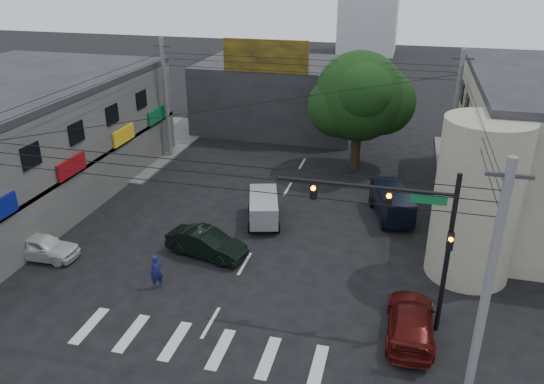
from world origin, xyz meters
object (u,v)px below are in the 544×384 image
at_px(utility_pole_near_right, 487,288).
at_px(traffic_officer, 157,272).
at_px(street_tree, 359,97).
at_px(dark_sedan, 206,243).
at_px(navy_van, 391,204).
at_px(utility_pole_far_right, 454,119).
at_px(maroon_sedan, 411,321).
at_px(silver_minivan, 264,209).
at_px(utility_pole_far_left, 166,100).
at_px(white_compact, 41,247).
at_px(traffic_gantry, 407,225).

relative_size(utility_pole_near_right, traffic_officer, 5.32).
relative_size(street_tree, dark_sedan, 1.89).
height_order(navy_van, traffic_officer, navy_van).
height_order(street_tree, utility_pole_far_right, utility_pole_far_right).
bearing_deg(maroon_sedan, utility_pole_near_right, 125.47).
relative_size(navy_van, traffic_officer, 2.75).
height_order(utility_pole_far_right, maroon_sedan, utility_pole_far_right).
bearing_deg(maroon_sedan, utility_pole_far_right, -97.75).
xyz_separation_m(utility_pole_near_right, silver_minivan, (-10.80, 11.34, -3.77)).
distance_m(maroon_sedan, traffic_officer, 11.79).
bearing_deg(traffic_officer, utility_pole_far_right, 12.85).
bearing_deg(utility_pole_far_left, maroon_sedan, -43.03).
bearing_deg(street_tree, utility_pole_near_right, -73.18).
distance_m(street_tree, dark_sedan, 16.61).
bearing_deg(traffic_officer, navy_van, 6.98).
xyz_separation_m(utility_pole_far_right, maroon_sedan, (-2.11, -17.63, -3.90)).
distance_m(dark_sedan, white_compact, 8.63).
bearing_deg(maroon_sedan, street_tree, -77.67).
bearing_deg(navy_van, dark_sedan, 109.96).
height_order(street_tree, utility_pole_near_right, utility_pole_near_right).
distance_m(street_tree, utility_pole_near_right, 22.48).
height_order(traffic_gantry, dark_sedan, traffic_gantry).
height_order(traffic_gantry, silver_minivan, traffic_gantry).
height_order(traffic_gantry, utility_pole_far_left, utility_pole_far_left).
bearing_deg(street_tree, dark_sedan, -112.97).
relative_size(silver_minivan, navy_van, 0.87).
distance_m(utility_pole_far_left, silver_minivan, 14.22).
bearing_deg(street_tree, silver_minivan, -112.93).
xyz_separation_m(utility_pole_near_right, dark_sedan, (-12.71, 6.84, -3.88)).
bearing_deg(navy_van, utility_pole_far_left, 52.06).
relative_size(utility_pole_near_right, silver_minivan, 2.21).
bearing_deg(traffic_gantry, navy_van, 94.36).
bearing_deg(utility_pole_near_right, traffic_gantry, 127.42).
relative_size(utility_pole_far_left, maroon_sedan, 1.90).
bearing_deg(white_compact, utility_pole_near_right, -104.29).
distance_m(utility_pole_far_left, dark_sedan, 16.44).
relative_size(traffic_gantry, maroon_sedan, 1.49).
distance_m(white_compact, maroon_sedan, 18.95).
height_order(traffic_gantry, white_compact, traffic_gantry).
relative_size(traffic_gantry, silver_minivan, 1.73).
relative_size(utility_pole_far_left, dark_sedan, 1.99).
xyz_separation_m(dark_sedan, traffic_officer, (-1.18, -3.44, 0.14)).
xyz_separation_m(white_compact, silver_minivan, (10.20, 6.91, 0.16)).
bearing_deg(utility_pole_far_right, dark_sedan, -132.95).
relative_size(white_compact, maroon_sedan, 0.83).
bearing_deg(traffic_officer, silver_minivan, 30.66).
distance_m(street_tree, white_compact, 22.91).
height_order(utility_pole_far_left, dark_sedan, utility_pole_far_left).
distance_m(navy_van, traffic_officer, 14.76).
distance_m(utility_pole_far_right, white_compact, 26.73).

